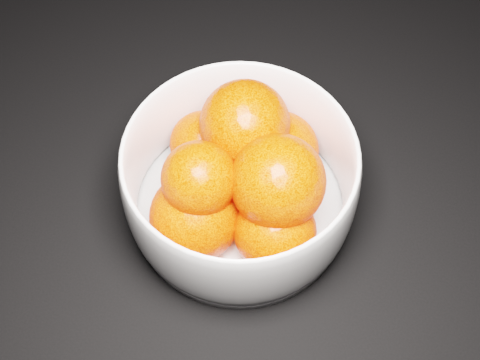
# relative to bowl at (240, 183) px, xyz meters

# --- Properties ---
(ground) EXTENTS (3.00, 3.00, 0.00)m
(ground) POSITION_rel_bowl_xyz_m (-0.13, -0.10, -0.05)
(ground) COLOR black
(ground) RESTS_ON ground
(bowl) EXTENTS (0.22, 0.22, 0.10)m
(bowl) POSITION_rel_bowl_xyz_m (0.00, 0.00, 0.00)
(bowl) COLOR white
(bowl) RESTS_ON ground
(orange_pile) EXTENTS (0.16, 0.17, 0.13)m
(orange_pile) POSITION_rel_bowl_xyz_m (0.00, -0.00, 0.02)
(orange_pile) COLOR #FF3908
(orange_pile) RESTS_ON bowl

